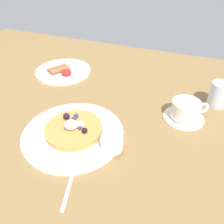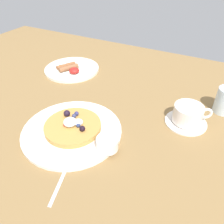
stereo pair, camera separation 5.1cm
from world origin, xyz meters
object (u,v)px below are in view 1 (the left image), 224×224
Objects in this scene: pancake_plate at (73,133)px; syrup_ramekin at (112,144)px; teaspoon at (60,218)px; coffee_cup at (186,109)px; water_glass at (219,94)px; coffee_saucer at (183,117)px; breakfast_plate at (63,71)px.

pancake_plate is 12.79cm from syrup_ramekin.
syrup_ramekin is 0.37× the size of teaspoon.
syrup_ramekin reaches higher than pancake_plate.
coffee_cup is (28.19, 19.56, 3.07)cm from pancake_plate.
syrup_ramekin is at bearing -127.05° from water_glass.
syrup_ramekin is 0.53× the size of coffee_cup.
pancake_plate is at bearing -140.14° from water_glass.
pancake_plate is at bearing -145.21° from coffee_saucer.
syrup_ramekin is 0.25× the size of breakfast_plate.
water_glass reaches higher than breakfast_plate.
water_glass is (9.08, 11.50, 3.69)cm from coffee_saucer.
coffee_cup is at bearing 66.09° from teaspoon.
pancake_plate reaches higher than teaspoon.
coffee_cup is at bearing -13.70° from breakfast_plate.
teaspoon is at bearing -117.31° from water_glass.
teaspoon is 1.87× the size of water_glass.
coffee_saucer is 15.11cm from water_glass.
syrup_ramekin is at bearing 82.31° from teaspoon.
pancake_plate is 1.23× the size of breakfast_plate.
pancake_plate is 48.51cm from water_glass.
pancake_plate is 24.11cm from teaspoon.
coffee_cup is (51.68, -12.60, 3.00)cm from breakfast_plate.
water_glass reaches higher than teaspoon.
breakfast_plate is (-35.99, 33.79, -2.11)cm from syrup_ramekin.
teaspoon is at bearing -66.17° from pancake_plate.
syrup_ramekin reaches higher than teaspoon.
breakfast_plate is at bearing 178.91° from water_glass.
breakfast_plate reaches higher than coffee_saucer.
water_glass is (27.40, 53.06, 3.89)cm from teaspoon.
syrup_ramekin is at bearing -43.20° from breakfast_plate.
coffee_cup is at bearing -128.02° from water_glass.
syrup_ramekin is at bearing -126.52° from coffee_cup.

